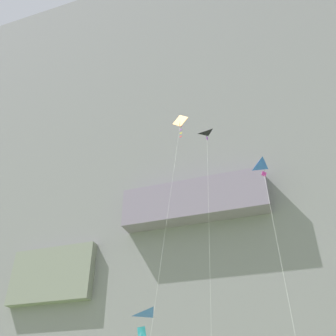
{
  "coord_description": "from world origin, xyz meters",
  "views": [
    {
      "loc": [
        9.68,
        3.14,
        2.41
      ],
      "look_at": [
        2.36,
        24.9,
        17.76
      ],
      "focal_mm": 40.63,
      "sensor_mm": 36.0,
      "label": 1
    }
  ],
  "objects": [
    {
      "name": "kite_delta_low_right",
      "position": [
        9.28,
        24.97,
        15.29
      ],
      "size": [
        1.31,
        3.75,
        16.09
      ],
      "color": "blue",
      "rests_on": "ground"
    },
    {
      "name": "kite_delta_low_left",
      "position": [
        0.59,
        23.77,
        6.66
      ],
      "size": [
        1.86,
        4.94,
        6.86
      ],
      "color": "blue",
      "rests_on": "ground"
    },
    {
      "name": "cliff_face",
      "position": [
        0.01,
        58.33,
        39.14
      ],
      "size": [
        180.0,
        34.07,
        78.36
      ],
      "color": "gray",
      "rests_on": "ground"
    },
    {
      "name": "kite_delta_high_right",
      "position": [
        3.78,
        33.51,
        25.2
      ],
      "size": [
        1.37,
        3.86,
        26.66
      ],
      "color": "black",
      "rests_on": "ground"
    },
    {
      "name": "kite_diamond_high_left",
      "position": [
        0.93,
        33.05,
        28.56
      ],
      "size": [
        2.79,
        5.82,
        30.54
      ],
      "color": "orange",
      "rests_on": "ground"
    }
  ]
}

